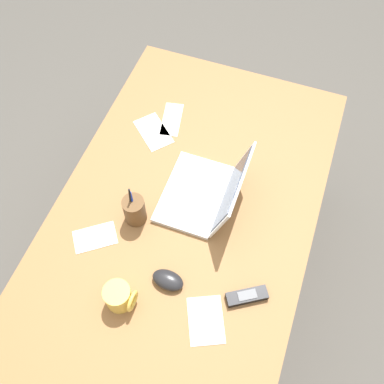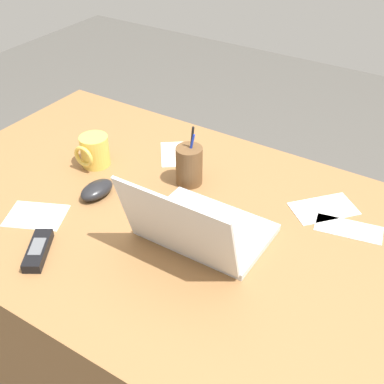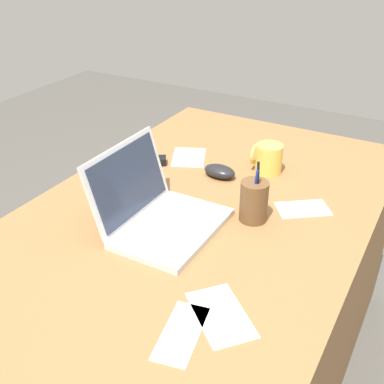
{
  "view_description": "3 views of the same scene",
  "coord_description": "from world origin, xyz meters",
  "px_view_note": "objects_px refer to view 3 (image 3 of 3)",
  "views": [
    {
      "loc": [
        0.66,
        0.27,
        2.12
      ],
      "look_at": [
        -0.05,
        0.02,
        0.81
      ],
      "focal_mm": 41.19,
      "sensor_mm": 36.0,
      "label": 1
    },
    {
      "loc": [
        -0.59,
        0.85,
        1.54
      ],
      "look_at": [
        -0.03,
        -0.03,
        0.78
      ],
      "focal_mm": 46.46,
      "sensor_mm": 36.0,
      "label": 2
    },
    {
      "loc": [
        -1.01,
        -0.56,
        1.43
      ],
      "look_at": [
        -0.02,
        -0.0,
        0.78
      ],
      "focal_mm": 45.1,
      "sensor_mm": 36.0,
      "label": 3
    }
  ],
  "objects_px": {
    "laptop": "(158,213)",
    "pen_holder": "(254,201)",
    "cordless_phone": "(146,161)",
    "computer_mouse": "(220,171)",
    "coffee_mug_white": "(268,158)"
  },
  "relations": [
    {
      "from": "cordless_phone",
      "to": "laptop",
      "type": "bearing_deg",
      "value": -140.99
    },
    {
      "from": "coffee_mug_white",
      "to": "cordless_phone",
      "type": "xyz_separation_m",
      "value": [
        -0.15,
        0.38,
        -0.04
      ]
    },
    {
      "from": "cordless_phone",
      "to": "computer_mouse",
      "type": "bearing_deg",
      "value": -81.57
    },
    {
      "from": "cordless_phone",
      "to": "pen_holder",
      "type": "xyz_separation_m",
      "value": [
        -0.15,
        -0.45,
        0.05
      ]
    },
    {
      "from": "computer_mouse",
      "to": "coffee_mug_white",
      "type": "relative_size",
      "value": 1.09
    },
    {
      "from": "laptop",
      "to": "computer_mouse",
      "type": "height_order",
      "value": "laptop"
    },
    {
      "from": "coffee_mug_white",
      "to": "computer_mouse",
      "type": "bearing_deg",
      "value": 132.88
    },
    {
      "from": "laptop",
      "to": "computer_mouse",
      "type": "distance_m",
      "value": 0.34
    },
    {
      "from": "laptop",
      "to": "pen_holder",
      "type": "bearing_deg",
      "value": -52.6
    },
    {
      "from": "computer_mouse",
      "to": "cordless_phone",
      "type": "relative_size",
      "value": 0.78
    },
    {
      "from": "laptop",
      "to": "pen_holder",
      "type": "distance_m",
      "value": 0.26
    },
    {
      "from": "laptop",
      "to": "coffee_mug_white",
      "type": "relative_size",
      "value": 3.16
    },
    {
      "from": "laptop",
      "to": "computer_mouse",
      "type": "xyz_separation_m",
      "value": [
        0.34,
        -0.01,
        -0.02
      ]
    },
    {
      "from": "computer_mouse",
      "to": "coffee_mug_white",
      "type": "bearing_deg",
      "value": -43.29
    },
    {
      "from": "laptop",
      "to": "coffee_mug_white",
      "type": "bearing_deg",
      "value": -16.32
    }
  ]
}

